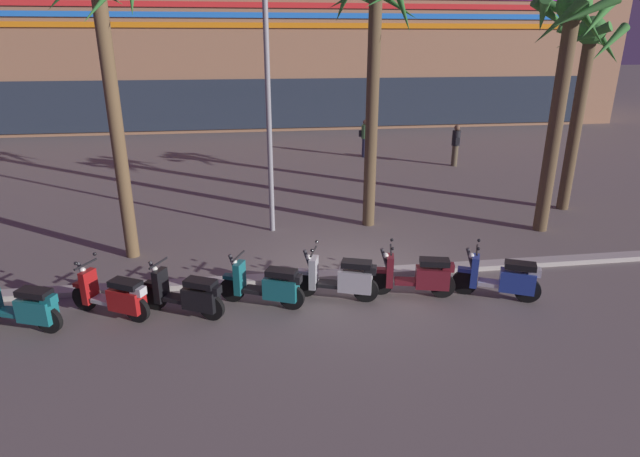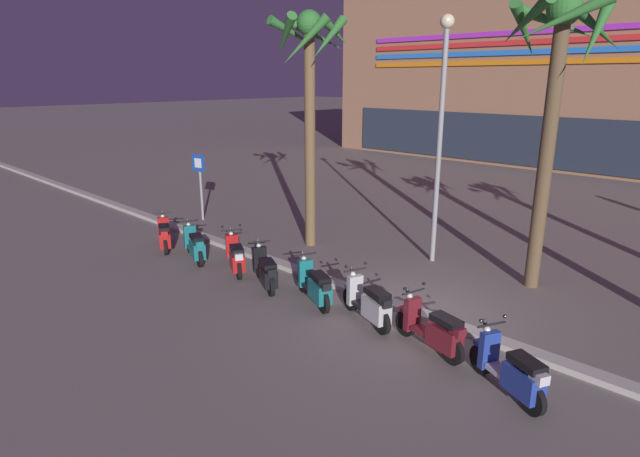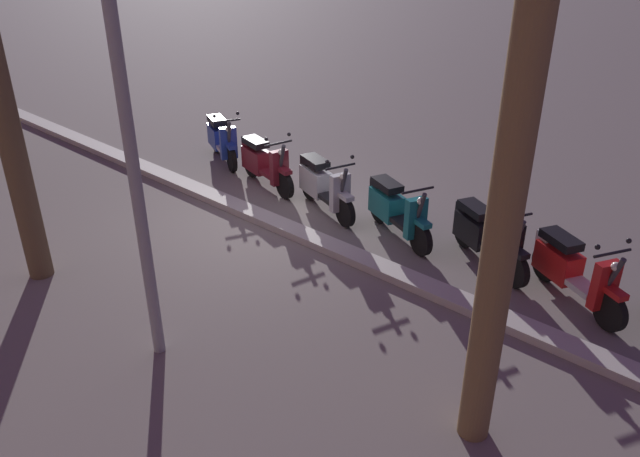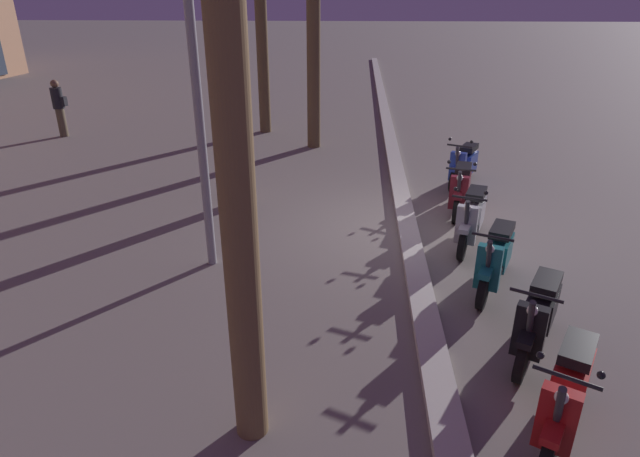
# 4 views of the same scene
# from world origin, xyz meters

# --- Properties ---
(ground_plane) EXTENTS (200.00, 200.00, 0.00)m
(ground_plane) POSITION_xyz_m (0.00, 0.00, 0.00)
(ground_plane) COLOR slate
(curb_strip) EXTENTS (60.00, 0.36, 0.12)m
(curb_strip) POSITION_xyz_m (0.00, -0.02, 0.06)
(curb_strip) COLOR #BCB7AD
(curb_strip) RESTS_ON ground
(mall_facade_backdrop) EXTENTS (41.26, 11.64, 14.20)m
(mall_facade_backdrop) POSITION_xyz_m (0.62, 26.05, 7.09)
(mall_facade_backdrop) COLOR #9E7051
(mall_facade_backdrop) RESTS_ON ground
(scooter_teal_mid_centre) EXTENTS (1.78, 0.88, 1.04)m
(scooter_teal_mid_centre) POSITION_xyz_m (-6.41, -1.41, 0.45)
(scooter_teal_mid_centre) COLOR black
(scooter_teal_mid_centre) RESTS_ON ground
(scooter_red_mid_rear) EXTENTS (1.62, 0.98, 1.17)m
(scooter_red_mid_rear) POSITION_xyz_m (-4.85, -1.18, 0.45)
(scooter_red_mid_rear) COLOR black
(scooter_red_mid_rear) RESTS_ON ground
(scooter_black_last_in_row) EXTENTS (1.65, 0.96, 1.04)m
(scooter_black_last_in_row) POSITION_xyz_m (-3.47, -1.31, 0.44)
(scooter_black_last_in_row) COLOR black
(scooter_black_last_in_row) RESTS_ON ground
(scooter_teal_lead_nearest) EXTENTS (1.69, 0.89, 1.04)m
(scooter_teal_lead_nearest) POSITION_xyz_m (-1.93, -1.15, 0.45)
(scooter_teal_lead_nearest) COLOR black
(scooter_teal_lead_nearest) RESTS_ON ground
(scooter_silver_mid_front) EXTENTS (1.71, 0.82, 1.17)m
(scooter_silver_mid_front) POSITION_xyz_m (-0.41, -1.08, 0.47)
(scooter_silver_mid_front) COLOR black
(scooter_silver_mid_front) RESTS_ON ground
(scooter_maroon_tail_end) EXTENTS (1.76, 0.73, 1.17)m
(scooter_maroon_tail_end) POSITION_xyz_m (1.19, -1.17, 0.46)
(scooter_maroon_tail_end) COLOR black
(scooter_maroon_tail_end) RESTS_ON ground
(scooter_blue_gap_after_mid) EXTENTS (1.64, 0.92, 1.17)m
(scooter_blue_gap_after_mid) POSITION_xyz_m (2.86, -1.53, 0.46)
(scooter_blue_gap_after_mid) COLOR black
(scooter_blue_gap_after_mid) RESTS_ON ground
(palm_tree_near_sign) EXTENTS (2.17, 2.15, 6.29)m
(palm_tree_near_sign) POSITION_xyz_m (5.90, 2.25, 4.67)
(palm_tree_near_sign) COLOR brown
(palm_tree_near_sign) RESTS_ON ground
(palm_tree_far_corner) EXTENTS (2.64, 2.68, 6.81)m
(palm_tree_far_corner) POSITION_xyz_m (1.19, 3.37, 5.12)
(palm_tree_far_corner) COLOR brown
(palm_tree_far_corner) RESTS_ON ground
(palm_tree_mid_walkway) EXTENTS (2.03, 2.08, 5.70)m
(palm_tree_mid_walkway) POSITION_xyz_m (7.68, 3.98, 4.17)
(palm_tree_mid_walkway) COLOR brown
(palm_tree_mid_walkway) RESTS_ON ground
(palm_tree_by_mall_entrance) EXTENTS (2.33, 2.32, 6.82)m
(palm_tree_by_mall_entrance) POSITION_xyz_m (-5.14, 1.96, 5.14)
(palm_tree_by_mall_entrance) COLOR brown
(palm_tree_by_mall_entrance) RESTS_ON ground
(pedestrian_strolling_near_curb) EXTENTS (0.34, 0.46, 1.74)m
(pedestrian_strolling_near_curb) POSITION_xyz_m (6.57, 10.20, 0.93)
(pedestrian_strolling_near_curb) COLOR brown
(pedestrian_strolling_near_curb) RESTS_ON ground
(pedestrian_window_shopping) EXTENTS (0.46, 0.34, 1.70)m
(pedestrian_window_shopping) POSITION_xyz_m (3.17, 12.50, 0.91)
(pedestrian_window_shopping) COLOR #2D3351
(pedestrian_window_shopping) RESTS_ON ground
(street_lamp) EXTENTS (0.36, 0.36, 6.55)m
(street_lamp) POSITION_xyz_m (-1.59, 3.28, 4.00)
(street_lamp) COLOR #939399
(street_lamp) RESTS_ON ground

